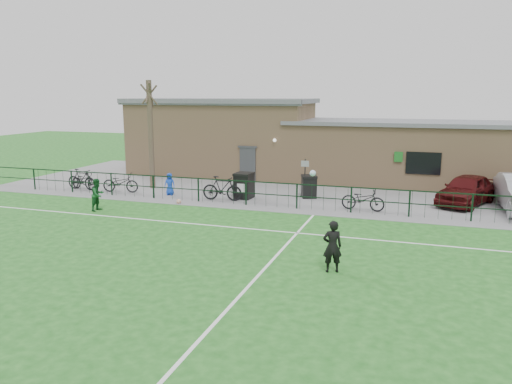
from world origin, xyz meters
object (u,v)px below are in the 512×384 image
(bicycle_a, at_px, (84,181))
(outfield_player, at_px, (98,195))
(bare_tree, at_px, (151,135))
(ball_ground, at_px, (179,201))
(bicycle_d, at_px, (222,188))
(bicycle_c, at_px, (121,183))
(bicycle_e, at_px, (363,199))
(wheelie_bin_left, at_px, (244,186))
(spectator_child, at_px, (170,184))
(bicycle_b, at_px, (81,179))
(sign_post, at_px, (305,178))
(wheelie_bin_right, at_px, (309,187))
(car_maroon, at_px, (466,190))

(bicycle_a, height_order, outfield_player, outfield_player)
(bare_tree, relative_size, bicycle_a, 3.14)
(outfield_player, distance_m, ball_ground, 3.79)
(bicycle_a, distance_m, bicycle_d, 8.40)
(bicycle_c, bearing_deg, ball_ground, -118.31)
(bicycle_c, height_order, outfield_player, outfield_player)
(bicycle_c, height_order, bicycle_e, bicycle_c)
(wheelie_bin_left, distance_m, outfield_player, 7.12)
(bare_tree, relative_size, spectator_child, 5.19)
(bicycle_a, relative_size, ball_ground, 8.18)
(bicycle_b, xyz_separation_m, outfield_player, (3.91, -3.95, 0.14))
(bicycle_c, xyz_separation_m, bicycle_d, (6.03, -0.26, 0.09))
(bicycle_c, xyz_separation_m, outfield_player, (1.42, -3.97, 0.19))
(sign_post, xyz_separation_m, bicycle_d, (-3.76, -1.98, -0.39))
(bicycle_b, bearing_deg, outfield_player, -130.07)
(bare_tree, bearing_deg, wheelie_bin_left, -10.50)
(wheelie_bin_right, bearing_deg, bicycle_c, 169.84)
(outfield_player, bearing_deg, bare_tree, 10.09)
(bicycle_c, bearing_deg, bicycle_a, 80.74)
(bare_tree, height_order, wheelie_bin_left, bare_tree)
(bare_tree, distance_m, sign_post, 9.01)
(bicycle_a, relative_size, spectator_child, 1.65)
(wheelie_bin_right, bearing_deg, spectator_child, 172.45)
(wheelie_bin_right, relative_size, sign_post, 0.53)
(wheelie_bin_right, height_order, bicycle_a, wheelie_bin_right)
(sign_post, relative_size, bicycle_b, 1.04)
(wheelie_bin_right, relative_size, bicycle_b, 0.56)
(wheelie_bin_left, bearing_deg, ball_ground, -137.75)
(wheelie_bin_right, distance_m, car_maroon, 7.57)
(bicycle_d, relative_size, bicycle_e, 1.04)
(bicycle_d, bearing_deg, bicycle_b, 85.36)
(bicycle_d, bearing_deg, bicycle_a, 84.89)
(bicycle_c, distance_m, outfield_player, 4.22)
(bicycle_b, bearing_deg, bicycle_a, -56.63)
(bare_tree, height_order, wheelie_bin_right, bare_tree)
(bicycle_a, bearing_deg, bicycle_c, -78.40)
(bicycle_d, bearing_deg, outfield_player, 125.80)
(bicycle_e, bearing_deg, wheelie_bin_right, 61.06)
(wheelie_bin_left, distance_m, car_maroon, 10.81)
(car_maroon, height_order, bicycle_d, car_maroon)
(sign_post, distance_m, outfield_player, 10.12)
(car_maroon, relative_size, spectator_child, 3.69)
(wheelie_bin_right, distance_m, ball_ground, 6.65)
(sign_post, relative_size, ball_ground, 8.57)
(wheelie_bin_right, bearing_deg, bicycle_d, -172.80)
(wheelie_bin_right, relative_size, bicycle_e, 0.54)
(wheelie_bin_left, xyz_separation_m, wheelie_bin_right, (3.10, 1.23, -0.08))
(sign_post, bearing_deg, ball_ground, -149.20)
(wheelie_bin_right, relative_size, bicycle_a, 0.56)
(bare_tree, xyz_separation_m, wheelie_bin_left, (5.90, -1.09, -2.37))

